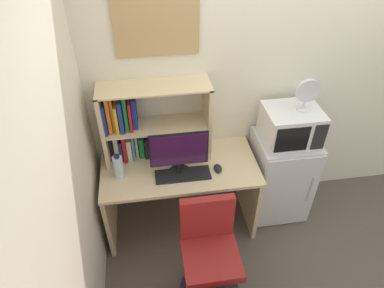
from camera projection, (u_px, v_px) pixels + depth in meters
wall_back at (323, 76)px, 2.94m from camera, size 6.40×0.04×2.60m
wall_left at (44, 286)px, 1.46m from camera, size 0.04×4.40×2.60m
desk at (180, 184)px, 3.01m from camera, size 1.31×0.64×0.74m
hutch_bookshelf at (138, 123)px, 2.78m from camera, size 0.88×0.28×0.67m
monitor at (179, 153)px, 2.67m from camera, size 0.46×0.20×0.41m
keyboard at (183, 175)px, 2.78m from camera, size 0.45×0.16×0.02m
computer_mouse at (218, 168)px, 2.83m from camera, size 0.06×0.11×0.03m
water_bottle at (118, 166)px, 2.72m from camera, size 0.08×0.08×0.22m
mini_fridge at (280, 176)px, 3.22m from camera, size 0.52×0.50×0.86m
microwave at (291, 125)px, 2.86m from camera, size 0.46×0.39×0.30m
desk_fan at (307, 93)px, 2.68m from camera, size 0.20×0.11×0.28m
desk_chair at (209, 257)px, 2.58m from camera, size 0.48×0.48×0.91m
wall_corkboard at (156, 23)px, 2.41m from camera, size 0.62×0.02×0.49m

